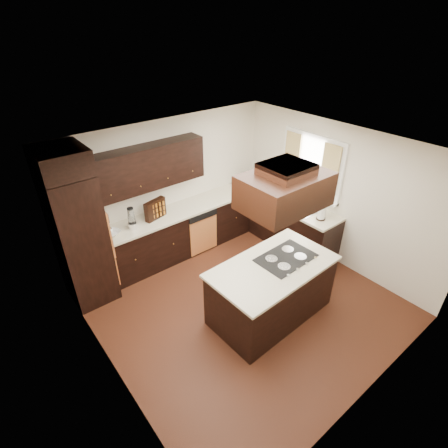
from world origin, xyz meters
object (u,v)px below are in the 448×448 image
(range_hood, at_px, (284,191))
(island, at_px, (271,291))
(oven_column, at_px, (81,240))
(spice_rack, at_px, (155,209))

(range_hood, bearing_deg, island, 60.67)
(oven_column, distance_m, island, 2.95)
(oven_column, xyz_separation_m, spice_rack, (1.32, 0.09, 0.03))
(island, distance_m, range_hood, 1.73)
(island, relative_size, range_hood, 1.69)
(oven_column, height_order, island, oven_column)
(oven_column, relative_size, range_hood, 2.02)
(range_hood, bearing_deg, spice_rack, 103.33)
(spice_rack, bearing_deg, range_hood, -91.37)
(island, relative_size, spice_rack, 4.30)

